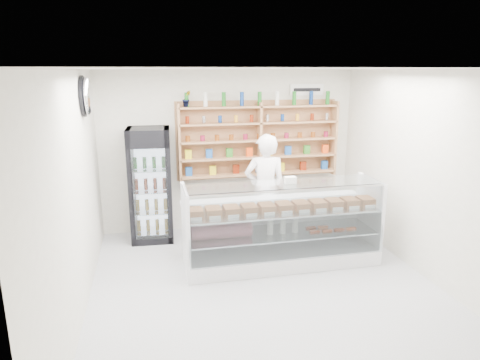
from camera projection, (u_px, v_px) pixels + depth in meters
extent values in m
plane|color=#B9BABF|center=(267.00, 290.00, 5.58)|extent=(5.00, 5.00, 0.00)
plane|color=white|center=(271.00, 69.00, 4.89)|extent=(5.00, 5.00, 0.00)
plane|color=silver|center=(230.00, 151.00, 7.60)|extent=(4.50, 0.00, 4.50)
plane|color=silver|center=(372.00, 283.00, 2.87)|extent=(4.50, 0.00, 4.50)
plane|color=silver|center=(75.00, 198.00, 4.77)|extent=(0.00, 5.00, 5.00)
plane|color=silver|center=(431.00, 177.00, 5.70)|extent=(0.00, 5.00, 5.00)
cube|color=white|center=(281.00, 255.00, 6.35)|extent=(2.84, 0.80, 0.24)
cube|color=white|center=(274.00, 221.00, 6.59)|extent=(2.84, 0.05, 0.60)
cube|color=silver|center=(281.00, 232.00, 6.25)|extent=(2.72, 0.71, 0.02)
cube|color=silver|center=(282.00, 210.00, 6.17)|extent=(2.78, 0.74, 0.02)
cube|color=silver|center=(291.00, 225.00, 5.83)|extent=(2.78, 0.12, 0.99)
cube|color=silver|center=(284.00, 184.00, 6.02)|extent=(2.78, 0.56, 0.01)
imported|color=white|center=(265.00, 190.00, 6.88)|extent=(0.72, 0.53, 1.83)
cube|color=black|center=(151.00, 185.00, 7.08)|extent=(0.71, 0.70, 1.89)
cube|color=#280436|center=(149.00, 140.00, 6.59)|extent=(0.67, 0.07, 0.26)
cube|color=silver|center=(152.00, 195.00, 6.80)|extent=(0.57, 0.04, 1.49)
cube|color=#A87C4F|center=(179.00, 143.00, 7.21)|extent=(0.04, 0.28, 1.33)
cube|color=#A87C4F|center=(259.00, 140.00, 7.50)|extent=(0.04, 0.28, 1.33)
cube|color=#A87C4F|center=(333.00, 138.00, 7.80)|extent=(0.04, 0.28, 1.33)
cube|color=#A87C4F|center=(259.00, 173.00, 7.65)|extent=(2.80, 0.28, 0.03)
cube|color=#A87C4F|center=(259.00, 157.00, 7.58)|extent=(2.80, 0.28, 0.03)
cube|color=#A87C4F|center=(259.00, 140.00, 7.50)|extent=(2.80, 0.28, 0.03)
cube|color=#A87C4F|center=(259.00, 123.00, 7.43)|extent=(2.80, 0.28, 0.03)
cube|color=#A87C4F|center=(260.00, 106.00, 7.36)|extent=(2.80, 0.28, 0.03)
imported|color=#1E6626|center=(187.00, 99.00, 7.06)|extent=(0.18, 0.16, 0.27)
ellipsoid|color=silver|center=(87.00, 96.00, 5.66)|extent=(0.15, 0.50, 0.50)
cube|color=white|center=(307.00, 90.00, 7.60)|extent=(0.62, 0.03, 0.20)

